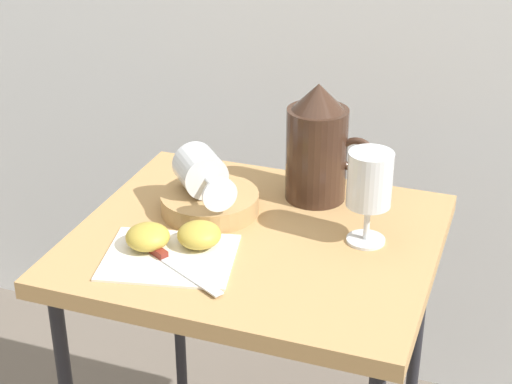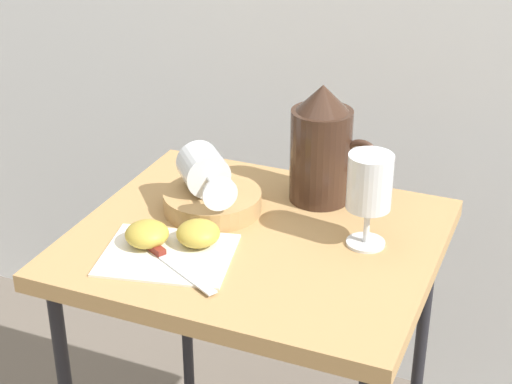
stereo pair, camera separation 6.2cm
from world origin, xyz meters
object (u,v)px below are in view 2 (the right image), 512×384
Objects in this scene: pitcher at (321,154)px; wine_glass_upright at (369,187)px; knife at (160,253)px; table at (256,267)px; apple_half_right at (198,233)px; wine_glass_tipped_near at (204,170)px; basket_tray at (213,201)px; apple_half_left at (147,234)px.

pitcher reaches higher than wine_glass_upright.
pitcher reaches higher than knife.
table is 9.51× the size of apple_half_right.
wine_glass_tipped_near is 0.76× the size of knife.
wine_glass_upright reaches higher than wine_glass_tipped_near.
table is 3.13× the size of pitcher.
basket_tray is 0.16m from apple_half_left.
basket_tray is at bearing -3.79° from wine_glass_tipped_near.
pitcher reaches higher than apple_half_left.
wine_glass_tipped_near is 2.12× the size of apple_half_left.
wine_glass_tipped_near is (-0.02, 0.00, 0.06)m from basket_tray.
knife is at bearing -87.89° from wine_glass_tipped_near.
apple_half_right is (0.03, -0.12, 0.01)m from basket_tray.
wine_glass_upright is 0.28m from apple_half_right.
apple_half_right is 0.36× the size of knife.
wine_glass_upright is at bearing 23.86° from apple_half_right.
wine_glass_tipped_near reaches higher than apple_half_right.
apple_half_left is 0.08m from apple_half_right.
wine_glass_tipped_near reaches higher than basket_tray.
wine_glass_upright is 0.35m from knife.
apple_half_right reaches higher than basket_tray.
wine_glass_upright reaches higher than table.
wine_glass_tipped_near is at bearing 176.21° from basket_tray.
pitcher is 3.04× the size of apple_half_left.
basket_tray is at bearing 74.21° from apple_half_left.
pitcher is 1.43× the size of wine_glass_tipped_near.
apple_half_left is at bearing -145.09° from table.
apple_half_left is (-0.03, -0.16, -0.05)m from wine_glass_tipped_near.
apple_half_right is (0.05, -0.12, -0.05)m from wine_glass_tipped_near.
pitcher is 3.04× the size of apple_half_right.
basket_tray is 0.86× the size of knife.
wine_glass_tipped_near is at bearing 177.71° from wine_glass_upright.
pitcher is 0.18m from wine_glass_upright.
pitcher reaches higher than apple_half_right.
apple_half_right is at bearing -136.21° from table.
basket_tray is 2.41× the size of apple_half_right.
apple_half_left is 0.36× the size of knife.
apple_half_left and apple_half_right have the same top height.
wine_glass_tipped_near is 2.12× the size of apple_half_right.
wine_glass_upright is at bearing 13.00° from table.
wine_glass_tipped_near is (-0.12, 0.05, 0.14)m from table.
basket_tray is at bearing -144.24° from pitcher.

